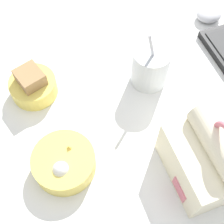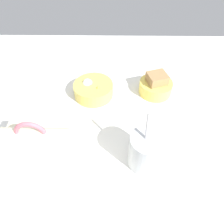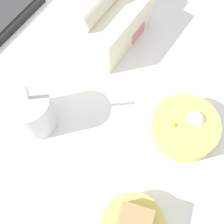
# 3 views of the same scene
# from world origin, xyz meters

# --- Properties ---
(desk_surface) EXTENTS (1.40, 1.10, 0.02)m
(desk_surface) POSITION_xyz_m (0.00, 0.00, 0.01)
(desk_surface) COLOR white
(desk_surface) RESTS_ON ground
(lunch_bag) EXTENTS (0.16, 0.15, 0.17)m
(lunch_bag) POSITION_xyz_m (0.20, 0.12, 0.08)
(lunch_bag) COLOR #EFE5C1
(lunch_bag) RESTS_ON desk_surface
(soup_cup) EXTENTS (0.09, 0.09, 0.16)m
(soup_cup) POSITION_xyz_m (-0.05, 0.10, 0.07)
(soup_cup) COLOR silver
(soup_cup) RESTS_ON desk_surface
(bento_bowl_snacks) EXTENTS (0.13, 0.13, 0.06)m
(bento_bowl_snacks) POSITION_xyz_m (0.10, -0.15, 0.04)
(bento_bowl_snacks) COLOR #EFD65B
(bento_bowl_snacks) RESTS_ON desk_surface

